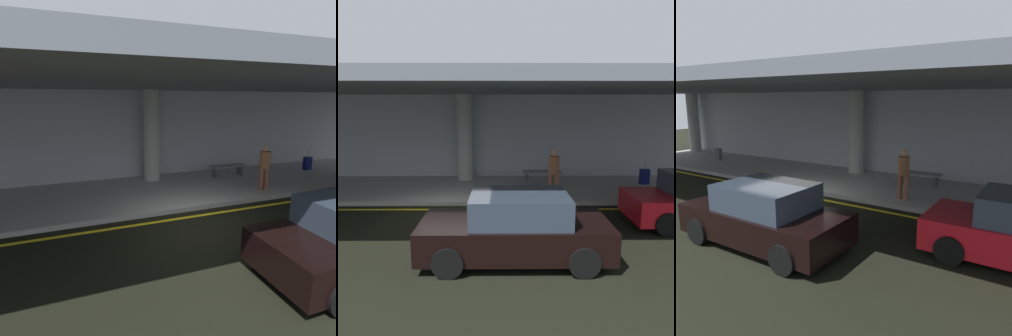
% 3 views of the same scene
% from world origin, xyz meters
% --- Properties ---
extents(ground_plane, '(60.00, 60.00, 0.00)m').
position_xyz_m(ground_plane, '(0.00, 0.00, 0.00)').
color(ground_plane, black).
extents(sidewalk, '(26.00, 4.20, 0.15)m').
position_xyz_m(sidewalk, '(0.00, 3.10, 0.07)').
color(sidewalk, '#A4A29F').
rests_on(sidewalk, ground).
extents(lane_stripe_yellow, '(26.00, 0.14, 0.01)m').
position_xyz_m(lane_stripe_yellow, '(0.00, 0.60, 0.00)').
color(lane_stripe_yellow, yellow).
rests_on(lane_stripe_yellow, ground).
extents(support_column_left_mid, '(0.69, 0.69, 3.65)m').
position_xyz_m(support_column_left_mid, '(0.00, 4.51, 1.97)').
color(support_column_left_mid, '#A1A69C').
rests_on(support_column_left_mid, sidewalk).
extents(ceiling_overhang, '(28.00, 13.20, 0.30)m').
position_xyz_m(ceiling_overhang, '(0.00, 2.60, 3.95)').
color(ceiling_overhang, slate).
rests_on(ceiling_overhang, support_column_far_left).
extents(terminal_back_wall, '(26.00, 0.30, 3.80)m').
position_xyz_m(terminal_back_wall, '(0.00, 5.35, 1.90)').
color(terminal_back_wall, '#A9AFB6').
rests_on(terminal_back_wall, ground).
extents(car_black, '(4.10, 1.92, 1.50)m').
position_xyz_m(car_black, '(1.93, -3.04, 0.71)').
color(car_black, black).
rests_on(car_black, ground).
extents(traveler_with_luggage, '(0.38, 0.38, 1.68)m').
position_xyz_m(traveler_with_luggage, '(3.45, 1.70, 1.11)').
color(traveler_with_luggage, brown).
rests_on(traveler_with_luggage, sidewalk).
extents(suitcase_upright_secondary, '(0.36, 0.22, 0.90)m').
position_xyz_m(suitcase_upright_secondary, '(7.47, 3.56, 0.46)').
color(suitcase_upright_secondary, '#0C1555').
rests_on(suitcase_upright_secondary, sidewalk).
extents(bench_metal, '(1.60, 0.50, 0.48)m').
position_xyz_m(bench_metal, '(3.28, 3.87, 0.50)').
color(bench_metal, slate).
rests_on(bench_metal, sidewalk).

